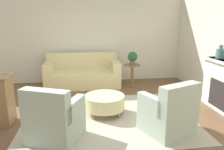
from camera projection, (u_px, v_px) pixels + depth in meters
The scene contains 10 objects.
ground_plane at pixel (108, 118), 4.41m from camera, with size 16.00×16.00×0.00m, color brown.
wall_back at pixel (97, 37), 6.92m from camera, with size 9.80×0.12×2.80m.
rug at pixel (108, 117), 4.41m from camera, with size 3.30×2.55×0.01m.
couch at pixel (83, 74), 6.53m from camera, with size 2.16×0.95×0.96m.
armchair_left at pixel (54, 120), 3.48m from camera, with size 0.98×0.96×0.92m.
armchair_right at pixel (169, 113), 3.73m from camera, with size 0.98×0.96×0.92m.
ottoman_table at pixel (105, 102), 4.53m from camera, with size 0.82×0.82×0.40m.
side_table at pixel (132, 72), 6.46m from camera, with size 0.47×0.47×0.66m.
vase_mantel_near at pixel (220, 53), 4.77m from camera, with size 0.20×0.20×0.30m.
potted_plant_on_side_table at pixel (133, 57), 6.36m from camera, with size 0.29×0.29×0.38m.
Camera 1 is at (-0.47, -4.05, 1.89)m, focal length 35.00 mm.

